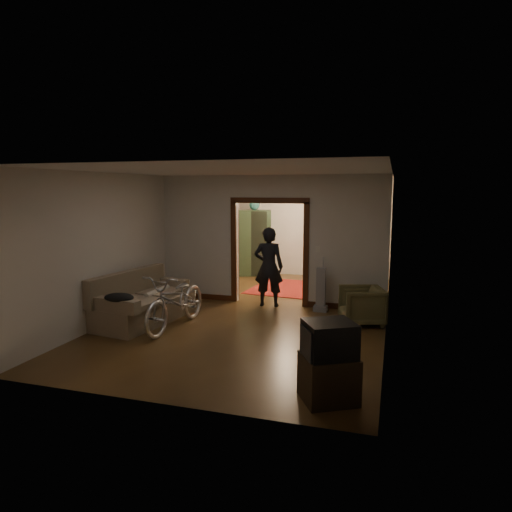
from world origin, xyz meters
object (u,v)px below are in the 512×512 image
at_px(sofa, 145,297).
at_px(locker, 254,243).
at_px(armchair, 362,305).
at_px(person, 269,267).
at_px(desk, 343,267).
at_px(bicycle, 176,300).

height_order(sofa, locker, locker).
height_order(armchair, person, person).
relative_size(armchair, desk, 0.71).
bearing_deg(sofa, person, 51.48).
height_order(bicycle, armchair, bicycle).
bearing_deg(desk, person, -119.85).
relative_size(bicycle, desk, 1.78).
relative_size(person, desk, 1.56).
xyz_separation_m(sofa, person, (1.93, 1.82, 0.38)).
bearing_deg(armchair, sofa, -92.83).
relative_size(person, locker, 0.90).
relative_size(sofa, desk, 1.89).
relative_size(sofa, locker, 1.09).
bearing_deg(locker, armchair, -67.91).
distance_m(armchair, desk, 3.98).
bearing_deg(person, armchair, 151.83).
height_order(bicycle, locker, locker).
xyz_separation_m(bicycle, person, (1.17, 2.01, 0.34)).
bearing_deg(person, sofa, 36.25).
bearing_deg(armchair, bicycle, -86.42).
xyz_separation_m(sofa, armchair, (3.95, 1.04, -0.13)).
bearing_deg(person, desk, -118.53).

